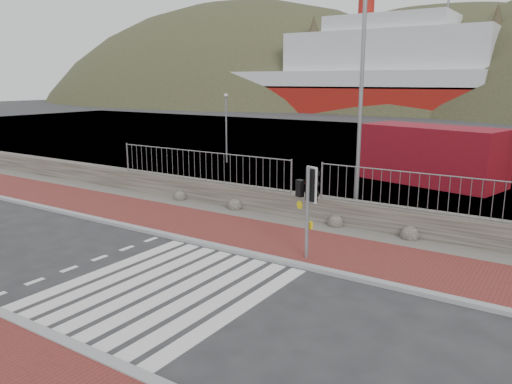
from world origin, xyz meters
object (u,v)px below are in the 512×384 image
Objects in this scene: streetlight at (365,95)px; traffic_signal_far at (307,193)px; shipping_container at (431,155)px; ferry at (347,77)px.

traffic_signal_far is at bearing -86.58° from streetlight.
traffic_signal_far is at bearing -75.99° from shipping_container.
traffic_signal_far is 12.89m from shipping_container.
ferry reaches higher than traffic_signal_far.
shipping_container is (0.27, 8.35, -3.01)m from streetlight.
traffic_signal_far is at bearing -67.58° from ferry.
ferry is 6.42× the size of streetlight.
ferry is at bearing -46.28° from traffic_signal_far.
shipping_container reaches higher than traffic_signal_far.
streetlight is 8.89m from shipping_container.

